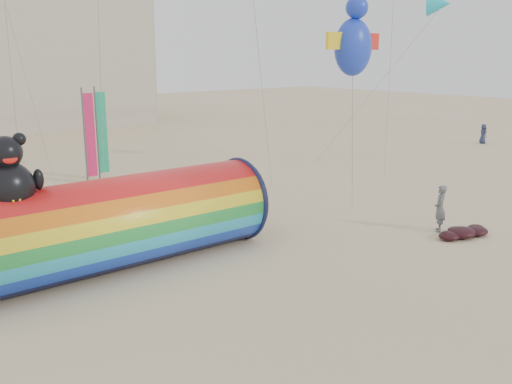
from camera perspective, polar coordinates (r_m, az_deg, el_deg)
ground at (r=18.39m, az=1.79°, el=-8.38°), size 160.00×160.00×0.00m
windsock_assembly at (r=19.21m, az=-13.67°, el=-2.78°), size 10.41×3.17×4.80m
kite_handler at (r=23.74m, az=17.92°, el=-1.59°), size 0.82×0.76×1.87m
fabric_bundle at (r=23.58m, az=20.06°, el=-3.79°), size 2.62×1.35×0.41m
festival_banners at (r=30.71m, az=-19.70°, el=4.85°), size 9.12×2.97×5.20m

